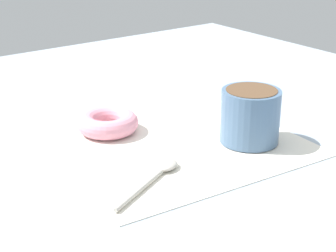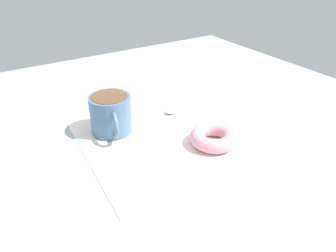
# 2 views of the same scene
# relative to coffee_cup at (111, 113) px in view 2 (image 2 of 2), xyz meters

# --- Properties ---
(ground_plane) EXTENTS (1.20, 1.20, 0.02)m
(ground_plane) POSITION_rel_coffee_cup_xyz_m (0.07, -0.09, -0.05)
(ground_plane) COLOR #99A8B7
(napkin) EXTENTS (0.37, 0.37, 0.00)m
(napkin) POSITION_rel_coffee_cup_xyz_m (0.09, -0.08, -0.04)
(napkin) COLOR white
(napkin) RESTS_ON ground_plane
(coffee_cup) EXTENTS (0.09, 0.12, 0.08)m
(coffee_cup) POSITION_rel_coffee_cup_xyz_m (0.00, 0.00, 0.00)
(coffee_cup) COLOR slate
(coffee_cup) RESTS_ON napkin
(donut) EXTENTS (0.09, 0.09, 0.03)m
(donut) POSITION_rel_coffee_cup_xyz_m (0.15, -0.15, -0.03)
(donut) COLOR pink
(donut) RESTS_ON napkin
(spoon) EXTENTS (0.14, 0.08, 0.01)m
(spoon) POSITION_rel_coffee_cup_xyz_m (0.17, 0.01, -0.04)
(spoon) COLOR #B7B2A8
(spoon) RESTS_ON napkin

